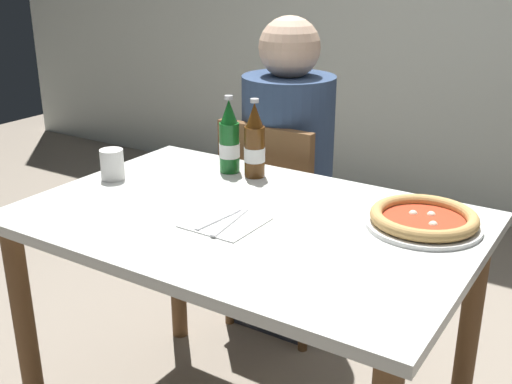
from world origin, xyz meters
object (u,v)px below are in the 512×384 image
Objects in this scene: pizza_margherita_near at (424,219)px; napkin_with_cutlery at (225,222)px; chair_behind_table at (280,214)px; beer_bottle_left at (255,144)px; beer_bottle_center at (229,140)px; diner_seated at (287,185)px; dining_table_main at (246,254)px; paper_cup at (112,164)px.

pizza_margherita_near reaches higher than napkin_with_cutlery.
napkin_with_cutlery is at bearing 109.98° from chair_behind_table.
beer_bottle_left is at bearing 107.60° from chair_behind_table.
beer_bottle_center is at bearing 171.62° from pizza_margherita_near.
pizza_margherita_near is at bearing -10.13° from beer_bottle_left.
diner_seated is 4.89× the size of beer_bottle_left.
dining_table_main is 12.63× the size of paper_cup.
napkin_with_cutlery is at bearing -101.54° from dining_table_main.
beer_bottle_center reaches higher than paper_cup.
diner_seated reaches higher than pizza_margherita_near.
diner_seated reaches higher than beer_bottle_left.
napkin_with_cutlery reaches higher than dining_table_main.
beer_bottle_center is 1.30× the size of napkin_with_cutlery.
chair_behind_table is 3.44× the size of beer_bottle_left.
dining_table_main is at bearing -69.35° from diner_seated.
pizza_margherita_near is 0.59m from beer_bottle_left.
diner_seated reaches higher than dining_table_main.
chair_behind_table is 8.95× the size of paper_cup.
beer_bottle_left is at bearing 111.11° from napkin_with_cutlery.
diner_seated is 0.85m from pizza_margherita_near.
paper_cup is (-0.26, -0.59, 0.32)m from chair_behind_table.
chair_behind_table is at bearing 91.09° from beer_bottle_center.
beer_bottle_center reaches higher than dining_table_main.
pizza_margherita_near is (0.67, -0.43, 0.29)m from chair_behind_table.
beer_bottle_center is (0.01, -0.38, 0.27)m from diner_seated.
beer_bottle_left is at bearing 169.87° from pizza_margherita_near.
beer_bottle_center is (-0.09, -0.00, 0.00)m from beer_bottle_left.
chair_behind_table reaches higher than dining_table_main.
napkin_with_cutlery is at bearing -10.97° from paper_cup.
diner_seated is 0.79m from napkin_with_cutlery.
pizza_margherita_near is 0.68m from beer_bottle_center.
beer_bottle_center is 2.60× the size of paper_cup.
diner_seated is 4.12× the size of pizza_margherita_near.
beer_bottle_center is at bearing 92.12° from chair_behind_table.
beer_bottle_center is 0.37m from paper_cup.
pizza_margherita_near is 1.19× the size of beer_bottle_left.
diner_seated is at bearing 104.30° from beer_bottle_left.
diner_seated is at bearing -90.41° from chair_behind_table.
diner_seated is 0.47m from beer_bottle_center.
dining_table_main is 6.31× the size of napkin_with_cutlery.
napkin_with_cutlery is at bearing -56.83° from beer_bottle_center.
beer_bottle_left is 0.09m from beer_bottle_center.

